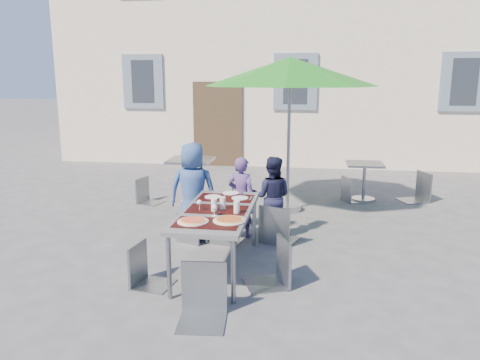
% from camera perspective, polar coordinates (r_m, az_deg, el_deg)
% --- Properties ---
extents(ground, '(90.00, 90.00, 0.00)m').
position_cam_1_polar(ground, '(5.14, 2.85, -14.07)').
color(ground, '#49494B').
rests_on(ground, ground).
extents(dining_table, '(0.80, 1.85, 0.76)m').
position_cam_1_polar(dining_table, '(5.61, -2.79, -4.14)').
color(dining_table, '#424246').
rests_on(dining_table, ground).
extents(pizza_near_left, '(0.34, 0.34, 0.03)m').
position_cam_1_polar(pizza_near_left, '(5.11, -5.76, -4.97)').
color(pizza_near_left, white).
rests_on(pizza_near_left, dining_table).
extents(pizza_near_right, '(0.36, 0.36, 0.03)m').
position_cam_1_polar(pizza_near_right, '(5.12, -1.33, -4.88)').
color(pizza_near_right, white).
rests_on(pizza_near_right, dining_table).
extents(glassware, '(0.52, 0.35, 0.15)m').
position_cam_1_polar(glassware, '(5.47, -2.35, -3.10)').
color(glassware, silver).
rests_on(glassware, dining_table).
extents(place_settings, '(0.62, 0.47, 0.01)m').
position_cam_1_polar(place_settings, '(6.18, -1.45, -1.95)').
color(place_settings, white).
rests_on(place_settings, dining_table).
extents(child_0, '(0.71, 0.48, 1.40)m').
position_cam_1_polar(child_0, '(6.75, -5.76, -1.30)').
color(child_0, '#324F89').
rests_on(child_0, ground).
extents(child_1, '(0.50, 0.40, 1.18)m').
position_cam_1_polar(child_1, '(6.81, 0.18, -2.07)').
color(child_1, '#513873').
rests_on(child_1, ground).
extents(child_2, '(0.59, 0.36, 1.19)m').
position_cam_1_polar(child_2, '(6.80, 3.90, -2.08)').
color(child_2, '#171933').
rests_on(child_2, ground).
extents(chair_0, '(0.48, 0.48, 0.84)m').
position_cam_1_polar(chair_0, '(6.61, -6.00, -3.57)').
color(chair_0, '#8F939A').
rests_on(chair_0, ground).
extents(chair_1, '(0.46, 0.46, 0.88)m').
position_cam_1_polar(chair_1, '(6.51, -1.83, -3.49)').
color(chair_1, gray).
rests_on(chair_1, ground).
extents(chair_2, '(0.59, 0.59, 1.05)m').
position_cam_1_polar(chair_2, '(6.52, 4.59, -2.52)').
color(chair_2, gray).
rests_on(chair_2, ground).
extents(chair_3, '(0.46, 0.45, 0.91)m').
position_cam_1_polar(chair_3, '(5.32, -11.59, -7.18)').
color(chair_3, gray).
rests_on(chair_3, ground).
extents(chair_4, '(0.58, 0.58, 1.01)m').
position_cam_1_polar(chair_4, '(5.22, 4.32, -6.62)').
color(chair_4, gray).
rests_on(chair_4, ground).
extents(chair_5, '(0.49, 0.50, 1.02)m').
position_cam_1_polar(chair_5, '(4.50, -4.63, -9.65)').
color(chair_5, gray).
rests_on(chair_5, ground).
extents(patio_umbrella, '(2.91, 2.91, 2.63)m').
position_cam_1_polar(patio_umbrella, '(8.01, 6.12, 12.88)').
color(patio_umbrella, '#B1B3B9').
rests_on(patio_umbrella, ground).
extents(cafe_table_0, '(0.78, 0.78, 0.84)m').
position_cam_1_polar(cafe_table_0, '(8.65, -5.99, 1.07)').
color(cafe_table_0, '#B1B3B9').
rests_on(cafe_table_0, ground).
extents(bg_chair_l_0, '(0.49, 0.49, 0.89)m').
position_cam_1_polar(bg_chair_l_0, '(8.84, -11.41, 0.53)').
color(bg_chair_l_0, gray).
rests_on(bg_chair_l_0, ground).
extents(bg_chair_r_0, '(0.44, 0.44, 0.89)m').
position_cam_1_polar(bg_chair_r_0, '(8.36, -1.50, 0.10)').
color(bg_chair_r_0, '#8E9499').
rests_on(bg_chair_r_0, ground).
extents(cafe_table_1, '(0.67, 0.67, 0.72)m').
position_cam_1_polar(cafe_table_1, '(9.16, 14.91, 0.55)').
color(cafe_table_1, '#B1B3B9').
rests_on(cafe_table_1, ground).
extents(bg_chair_l_1, '(0.52, 0.52, 0.89)m').
position_cam_1_polar(bg_chair_l_1, '(9.02, 13.46, 0.68)').
color(bg_chair_l_1, gray).
rests_on(bg_chair_l_1, ground).
extents(bg_chair_r_1, '(0.61, 0.60, 1.05)m').
position_cam_1_polar(bg_chair_r_1, '(9.41, 21.10, 1.29)').
color(bg_chair_r_1, gray).
rests_on(bg_chair_r_1, ground).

